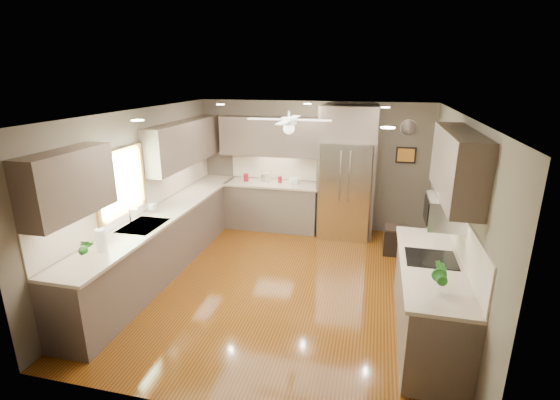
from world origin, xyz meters
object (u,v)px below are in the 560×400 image
at_px(canister_a, 246,177).
at_px(canister_d, 280,180).
at_px(soap_bottle, 153,206).
at_px(potted_plant_left, 84,247).
at_px(bowl, 294,183).
at_px(potted_plant_right, 440,274).
at_px(refrigerator, 346,175).
at_px(microwave, 445,211).
at_px(canister_b, 263,178).
at_px(paper_towel, 101,240).
at_px(canister_c, 267,178).
at_px(stool, 396,240).

height_order(canister_a, canister_d, canister_a).
distance_m(soap_bottle, potted_plant_left, 1.73).
bearing_deg(potted_plant_left, bowl, 66.47).
distance_m(canister_a, potted_plant_left, 3.91).
xyz_separation_m(canister_d, potted_plant_right, (2.49, -3.64, 0.11)).
height_order(bowl, refrigerator, refrigerator).
bearing_deg(microwave, soap_bottle, 171.50).
bearing_deg(refrigerator, potted_plant_left, -124.96).
height_order(canister_b, bowl, canister_b).
bearing_deg(bowl, canister_d, 168.74).
xyz_separation_m(canister_a, paper_towel, (-0.66, -3.59, 0.06)).
bearing_deg(paper_towel, potted_plant_right, -0.04).
height_order(canister_c, microwave, microwave).
height_order(potted_plant_right, stool, potted_plant_right).
distance_m(bowl, microwave, 3.62).
height_order(canister_a, canister_c, canister_c).
distance_m(canister_a, stool, 3.10).
bearing_deg(bowl, canister_a, 179.41).
bearing_deg(potted_plant_left, soap_bottle, 93.99).
bearing_deg(refrigerator, stool, -34.62).
height_order(canister_a, microwave, microwave).
bearing_deg(soap_bottle, bowl, 49.74).
xyz_separation_m(canister_b, canister_d, (0.34, -0.02, -0.01)).
bearing_deg(potted_plant_right, canister_b, 127.81).
xyz_separation_m(canister_a, refrigerator, (1.97, -0.03, 0.17)).
bearing_deg(canister_d, canister_c, -175.79).
xyz_separation_m(canister_b, canister_c, (0.09, -0.03, 0.02)).
xyz_separation_m(soap_bottle, stool, (3.73, 1.44, -0.80)).
bearing_deg(microwave, potted_plant_left, -164.52).
xyz_separation_m(canister_c, stool, (2.49, -0.71, -0.79)).
height_order(potted_plant_left, paper_towel, potted_plant_left).
distance_m(refrigerator, stool, 1.49).
height_order(canister_d, soap_bottle, soap_bottle).
bearing_deg(canister_d, paper_towel, -110.22).
xyz_separation_m(canister_a, soap_bottle, (-0.81, -2.12, 0.02)).
distance_m(soap_bottle, refrigerator, 3.49).
relative_size(canister_a, soap_bottle, 0.81).
bearing_deg(soap_bottle, stool, 21.14).
relative_size(canister_c, refrigerator, 0.08).
xyz_separation_m(canister_d, paper_towel, (-1.34, -3.64, 0.08)).
distance_m(refrigerator, microwave, 3.03).
xyz_separation_m(canister_c, paper_towel, (-1.09, -3.62, 0.05)).
height_order(soap_bottle, stool, soap_bottle).
bearing_deg(canister_b, canister_c, -20.63).
distance_m(canister_b, canister_d, 0.34).
bearing_deg(canister_b, refrigerator, -3.33).
xyz_separation_m(canister_d, microwave, (2.62, -2.79, 0.48)).
distance_m(canister_a, canister_d, 0.68).
xyz_separation_m(canister_a, canister_b, (0.34, 0.06, -0.01)).
height_order(canister_b, potted_plant_left, potted_plant_left).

